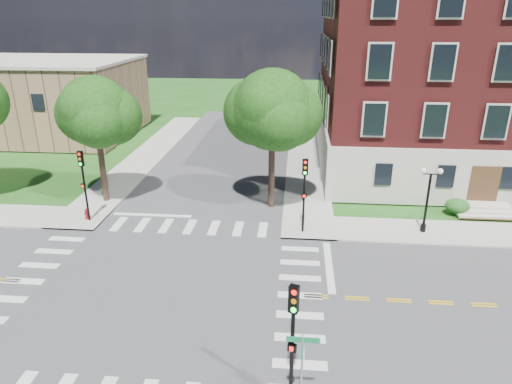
# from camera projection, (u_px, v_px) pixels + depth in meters

# --- Properties ---
(ground) EXTENTS (160.00, 160.00, 0.00)m
(ground) POSITION_uv_depth(u_px,v_px,m) (158.00, 288.00, 23.18)
(ground) COLOR #1B4F16
(ground) RESTS_ON ground
(road_ew) EXTENTS (90.00, 12.00, 0.01)m
(road_ew) POSITION_uv_depth(u_px,v_px,m) (158.00, 288.00, 23.18)
(road_ew) COLOR #3D3D3F
(road_ew) RESTS_ON ground
(road_ns) EXTENTS (12.00, 90.00, 0.01)m
(road_ns) POSITION_uv_depth(u_px,v_px,m) (158.00, 288.00, 23.18)
(road_ns) COLOR #3D3D3F
(road_ns) RESTS_ON ground
(sidewalk_ne) EXTENTS (34.00, 34.00, 0.12)m
(sidewalk_ne) POSITION_uv_depth(u_px,v_px,m) (403.00, 189.00, 36.13)
(sidewalk_ne) COLOR #9E9B93
(sidewalk_ne) RESTS_ON ground
(sidewalk_nw) EXTENTS (34.00, 34.00, 0.12)m
(sidewalk_nw) POSITION_uv_depth(u_px,v_px,m) (34.00, 177.00, 38.71)
(sidewalk_nw) COLOR #9E9B93
(sidewalk_nw) RESTS_ON ground
(crosswalk_east) EXTENTS (2.20, 10.20, 0.02)m
(crosswalk_east) POSITION_uv_depth(u_px,v_px,m) (300.00, 296.00, 22.57)
(crosswalk_east) COLOR silver
(crosswalk_east) RESTS_ON ground
(stop_bar_east) EXTENTS (0.40, 5.50, 0.00)m
(stop_bar_east) POSITION_uv_depth(u_px,v_px,m) (329.00, 266.00, 25.22)
(stop_bar_east) COLOR silver
(stop_bar_east) RESTS_ON ground
(main_building) EXTENTS (30.60, 22.40, 16.50)m
(main_building) POSITION_uv_depth(u_px,v_px,m) (503.00, 73.00, 38.52)
(main_building) COLOR #B8B4A2
(main_building) RESTS_ON ground
(secondary_building) EXTENTS (20.40, 15.40, 8.30)m
(secondary_building) POSITION_uv_depth(u_px,v_px,m) (41.00, 97.00, 51.30)
(secondary_building) COLOR #836548
(secondary_building) RESTS_ON ground
(tree_c) EXTENTS (4.95, 4.95, 9.08)m
(tree_c) POSITION_uv_depth(u_px,v_px,m) (95.00, 112.00, 31.50)
(tree_c) COLOR #2E2017
(tree_c) RESTS_ON ground
(tree_d) EXTENTS (5.47, 5.47, 9.67)m
(tree_d) POSITION_uv_depth(u_px,v_px,m) (272.00, 110.00, 30.43)
(tree_d) COLOR #2E2017
(tree_d) RESTS_ON ground
(traffic_signal_se) EXTENTS (0.38, 0.45, 4.80)m
(traffic_signal_se) POSITION_uv_depth(u_px,v_px,m) (293.00, 331.00, 15.17)
(traffic_signal_se) COLOR black
(traffic_signal_se) RESTS_ON ground
(traffic_signal_ne) EXTENTS (0.36, 0.42, 4.80)m
(traffic_signal_ne) POSITION_uv_depth(u_px,v_px,m) (304.00, 186.00, 27.88)
(traffic_signal_ne) COLOR black
(traffic_signal_ne) RESTS_ON ground
(traffic_signal_nw) EXTENTS (0.37, 0.43, 4.80)m
(traffic_signal_nw) POSITION_uv_depth(u_px,v_px,m) (83.00, 177.00, 29.49)
(traffic_signal_nw) COLOR black
(traffic_signal_nw) RESTS_ON ground
(twin_lamp_west) EXTENTS (1.36, 0.36, 4.23)m
(twin_lamp_west) POSITION_uv_depth(u_px,v_px,m) (428.00, 196.00, 28.12)
(twin_lamp_west) COLOR black
(twin_lamp_west) RESTS_ON ground
(street_sign_pole) EXTENTS (1.10, 1.10, 3.10)m
(street_sign_pole) POSITION_uv_depth(u_px,v_px,m) (302.00, 360.00, 15.13)
(street_sign_pole) COLOR gray
(street_sign_pole) RESTS_ON ground
(fire_hydrant) EXTENTS (0.35, 0.35, 0.75)m
(fire_hydrant) POSITION_uv_depth(u_px,v_px,m) (87.00, 214.00, 30.64)
(fire_hydrant) COLOR #9C0C10
(fire_hydrant) RESTS_ON ground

